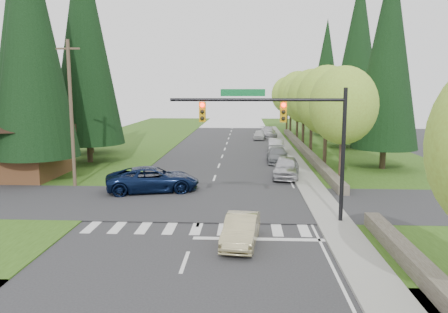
# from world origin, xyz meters

# --- Properties ---
(ground) EXTENTS (120.00, 120.00, 0.00)m
(ground) POSITION_xyz_m (0.00, 0.00, 0.00)
(ground) COLOR #28282B
(ground) RESTS_ON ground
(grass_east) EXTENTS (14.00, 110.00, 0.06)m
(grass_east) POSITION_xyz_m (13.00, 20.00, 0.03)
(grass_east) COLOR #2D4913
(grass_east) RESTS_ON ground
(grass_west) EXTENTS (14.00, 110.00, 0.06)m
(grass_west) POSITION_xyz_m (-13.00, 20.00, 0.03)
(grass_west) COLOR #2D4913
(grass_west) RESTS_ON ground
(cross_street) EXTENTS (120.00, 8.00, 0.10)m
(cross_street) POSITION_xyz_m (0.00, 8.00, 0.00)
(cross_street) COLOR #28282B
(cross_street) RESTS_ON ground
(sidewalk_east) EXTENTS (1.80, 80.00, 0.13)m
(sidewalk_east) POSITION_xyz_m (6.90, 22.00, 0.07)
(sidewalk_east) COLOR gray
(sidewalk_east) RESTS_ON ground
(curb_east) EXTENTS (0.20, 80.00, 0.13)m
(curb_east) POSITION_xyz_m (6.05, 22.00, 0.07)
(curb_east) COLOR gray
(curb_east) RESTS_ON ground
(stone_wall_south) EXTENTS (0.70, 14.00, 0.70)m
(stone_wall_south) POSITION_xyz_m (8.60, -3.00, 0.35)
(stone_wall_south) COLOR #4C4438
(stone_wall_south) RESTS_ON ground
(stone_wall_north) EXTENTS (0.70, 40.00, 0.70)m
(stone_wall_north) POSITION_xyz_m (8.60, 30.00, 0.35)
(stone_wall_north) COLOR #4C4438
(stone_wall_north) RESTS_ON ground
(traffic_signal) EXTENTS (8.70, 0.37, 6.80)m
(traffic_signal) POSITION_xyz_m (4.37, 4.50, 4.98)
(traffic_signal) COLOR black
(traffic_signal) RESTS_ON ground
(brown_building) EXTENTS (8.40, 8.40, 5.40)m
(brown_building) POSITION_xyz_m (-15.00, 15.00, 3.14)
(brown_building) COLOR #4C2D19
(brown_building) RESTS_ON ground
(utility_pole) EXTENTS (1.60, 0.24, 10.00)m
(utility_pole) POSITION_xyz_m (-9.50, 12.00, 5.14)
(utility_pole) COLOR #473828
(utility_pole) RESTS_ON ground
(decid_tree_0) EXTENTS (4.80, 4.80, 8.37)m
(decid_tree_0) POSITION_xyz_m (9.20, 14.00, 5.60)
(decid_tree_0) COLOR #38281C
(decid_tree_0) RESTS_ON ground
(decid_tree_1) EXTENTS (5.20, 5.20, 8.80)m
(decid_tree_1) POSITION_xyz_m (9.30, 21.00, 5.80)
(decid_tree_1) COLOR #38281C
(decid_tree_1) RESTS_ON ground
(decid_tree_2) EXTENTS (5.00, 5.00, 8.82)m
(decid_tree_2) POSITION_xyz_m (9.10, 28.00, 5.93)
(decid_tree_2) COLOR #38281C
(decid_tree_2) RESTS_ON ground
(decid_tree_3) EXTENTS (5.00, 5.00, 8.55)m
(decid_tree_3) POSITION_xyz_m (9.20, 35.00, 5.66)
(decid_tree_3) COLOR #38281C
(decid_tree_3) RESTS_ON ground
(decid_tree_4) EXTENTS (5.40, 5.40, 9.18)m
(decid_tree_4) POSITION_xyz_m (9.30, 42.00, 6.06)
(decid_tree_4) COLOR #38281C
(decid_tree_4) RESTS_ON ground
(decid_tree_5) EXTENTS (4.80, 4.80, 8.30)m
(decid_tree_5) POSITION_xyz_m (9.10, 49.00, 5.53)
(decid_tree_5) COLOR #38281C
(decid_tree_5) RESTS_ON ground
(decid_tree_6) EXTENTS (5.20, 5.20, 8.86)m
(decid_tree_6) POSITION_xyz_m (9.20, 56.00, 5.86)
(decid_tree_6) COLOR #38281C
(decid_tree_6) RESTS_ON ground
(conifer_w_a) EXTENTS (6.12, 6.12, 19.80)m
(conifer_w_a) POSITION_xyz_m (-13.00, 14.00, 10.79)
(conifer_w_a) COLOR #38281C
(conifer_w_a) RESTS_ON ground
(conifer_w_b) EXTENTS (5.44, 5.44, 17.80)m
(conifer_w_b) POSITION_xyz_m (-16.00, 18.00, 9.79)
(conifer_w_b) COLOR #38281C
(conifer_w_b) RESTS_ON ground
(conifer_w_c) EXTENTS (6.46, 6.46, 20.80)m
(conifer_w_c) POSITION_xyz_m (-12.00, 22.00, 11.29)
(conifer_w_c) COLOR #38281C
(conifer_w_c) RESTS_ON ground
(conifer_w_e) EXTENTS (5.78, 5.78, 18.80)m
(conifer_w_e) POSITION_xyz_m (-14.00, 28.00, 10.29)
(conifer_w_e) COLOR #38281C
(conifer_w_e) RESTS_ON ground
(conifer_e_a) EXTENTS (5.44, 5.44, 17.80)m
(conifer_e_a) POSITION_xyz_m (14.00, 20.00, 9.79)
(conifer_e_a) COLOR #38281C
(conifer_e_a) RESTS_ON ground
(conifer_e_b) EXTENTS (6.12, 6.12, 19.80)m
(conifer_e_b) POSITION_xyz_m (15.00, 34.00, 10.79)
(conifer_e_b) COLOR #38281C
(conifer_e_b) RESTS_ON ground
(conifer_e_c) EXTENTS (5.10, 5.10, 16.80)m
(conifer_e_c) POSITION_xyz_m (14.00, 48.00, 9.29)
(conifer_e_c) COLOR #38281C
(conifer_e_c) RESTS_ON ground
(sedan_champagne) EXTENTS (1.80, 4.03, 1.29)m
(sedan_champagne) POSITION_xyz_m (2.18, 1.14, 0.64)
(sedan_champagne) COLOR tan
(sedan_champagne) RESTS_ON ground
(suv_navy) EXTENTS (6.55, 4.19, 1.68)m
(suv_navy) POSITION_xyz_m (-3.74, 10.77, 0.84)
(suv_navy) COLOR #0B1637
(suv_navy) RESTS_ON ground
(parked_car_a) EXTENTS (2.50, 4.97, 1.63)m
(parked_car_a) POSITION_xyz_m (5.49, 15.91, 0.81)
(parked_car_a) COLOR #BABABF
(parked_car_a) RESTS_ON ground
(parked_car_b) EXTENTS (1.97, 4.76, 1.38)m
(parked_car_b) POSITION_xyz_m (5.34, 23.03, 0.69)
(parked_car_b) COLOR slate
(parked_car_b) RESTS_ON ground
(parked_car_c) EXTENTS (1.74, 4.62, 1.51)m
(parked_car_c) POSITION_xyz_m (5.60, 29.00, 0.75)
(parked_car_c) COLOR silver
(parked_car_c) RESTS_ON ground
(parked_car_d) EXTENTS (1.69, 3.79, 1.27)m
(parked_car_d) POSITION_xyz_m (4.20, 41.90, 0.63)
(parked_car_d) COLOR silver
(parked_car_d) RESTS_ON ground
(parked_car_e) EXTENTS (2.40, 5.03, 1.41)m
(parked_car_e) POSITION_xyz_m (5.60, 44.66, 0.71)
(parked_car_e) COLOR #B7B6BC
(parked_car_e) RESTS_ON ground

